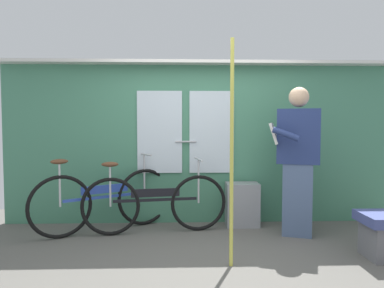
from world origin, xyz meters
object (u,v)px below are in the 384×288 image
at_px(bicycle_near_door, 104,200).
at_px(bicycle_leaning_behind, 155,203).
at_px(passenger_reading_newspaper, 297,158).
at_px(trash_bin_by_wall, 242,204).
at_px(handrail_pole, 232,154).

xyz_separation_m(bicycle_near_door, bicycle_leaning_behind, (0.63, -0.09, -0.02)).
distance_m(passenger_reading_newspaper, trash_bin_by_wall, 0.98).
bearing_deg(bicycle_near_door, bicycle_leaning_behind, -38.12).
bearing_deg(handrail_pole, trash_bin_by_wall, 75.64).
distance_m(bicycle_near_door, bicycle_leaning_behind, 0.64).
bearing_deg(bicycle_leaning_behind, bicycle_near_door, 163.02).
distance_m(bicycle_near_door, trash_bin_by_wall, 1.78).
relative_size(bicycle_leaning_behind, passenger_reading_newspaper, 1.00).
relative_size(passenger_reading_newspaper, trash_bin_by_wall, 3.13).
height_order(trash_bin_by_wall, handrail_pole, handrail_pole).
height_order(passenger_reading_newspaper, trash_bin_by_wall, passenger_reading_newspaper).
height_order(bicycle_leaning_behind, trash_bin_by_wall, bicycle_leaning_behind).
relative_size(bicycle_near_door, handrail_pole, 0.75).
relative_size(passenger_reading_newspaper, handrail_pole, 0.83).
distance_m(bicycle_leaning_behind, passenger_reading_newspaper, 1.81).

